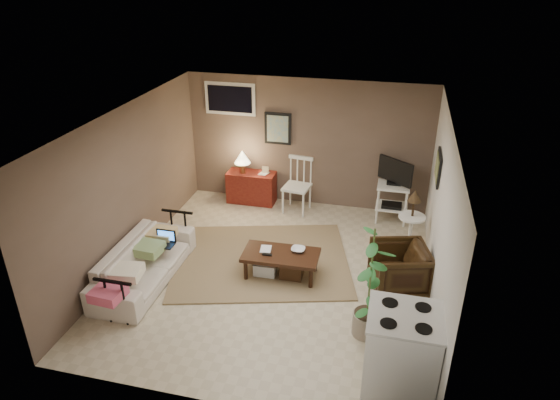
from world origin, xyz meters
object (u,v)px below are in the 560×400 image
(coffee_table, at_px, (280,263))
(armchair, at_px, (399,267))
(stove, at_px, (401,352))
(tv_stand, at_px, (393,189))
(side_table, at_px, (412,215))
(potted_plant, at_px, (370,280))
(sofa, at_px, (143,257))
(spindle_chair, at_px, (297,187))
(red_console, at_px, (251,184))

(coffee_table, distance_m, armchair, 1.71)
(armchair, height_order, stove, stove)
(tv_stand, relative_size, side_table, 1.05)
(potted_plant, bearing_deg, coffee_table, 144.27)
(tv_stand, bearing_deg, stove, -86.54)
(coffee_table, bearing_deg, sofa, -163.87)
(sofa, distance_m, side_table, 4.11)
(coffee_table, height_order, armchair, armchair)
(tv_stand, height_order, side_table, tv_stand)
(armchair, bearing_deg, sofa, -95.73)
(coffee_table, bearing_deg, tv_stand, 54.93)
(tv_stand, distance_m, side_table, 1.10)
(coffee_table, relative_size, sofa, 0.57)
(coffee_table, height_order, spindle_chair, spindle_chair)
(sofa, bearing_deg, coffee_table, -73.87)
(spindle_chair, relative_size, side_table, 0.91)
(side_table, distance_m, armchair, 1.10)
(red_console, bearing_deg, armchair, -38.23)
(spindle_chair, bearing_deg, red_console, 171.04)
(sofa, distance_m, potted_plant, 3.31)
(coffee_table, xyz_separation_m, spindle_chair, (-0.21, 2.16, 0.24))
(stove, bearing_deg, red_console, 125.41)
(sofa, relative_size, spindle_chair, 1.95)
(coffee_table, distance_m, potted_plant, 1.76)
(sofa, xyz_separation_m, armchair, (3.61, 0.62, -0.01))
(sofa, relative_size, side_table, 1.78)
(spindle_chair, bearing_deg, tv_stand, -0.03)
(tv_stand, bearing_deg, spindle_chair, 179.97)
(potted_plant, height_order, stove, potted_plant)
(side_table, distance_m, stove, 2.89)
(tv_stand, bearing_deg, armchair, -85.01)
(red_console, xyz_separation_m, stove, (2.90, -4.08, 0.14))
(spindle_chair, xyz_separation_m, potted_plant, (1.55, -3.13, 0.34))
(side_table, bearing_deg, sofa, -156.07)
(coffee_table, relative_size, stove, 1.12)
(potted_plant, bearing_deg, stove, -62.82)
(red_console, bearing_deg, tv_stand, -3.20)
(armchair, height_order, potted_plant, potted_plant)
(spindle_chair, relative_size, tv_stand, 0.87)
(coffee_table, xyz_separation_m, side_table, (1.84, 1.11, 0.46))
(red_console, bearing_deg, potted_plant, -52.79)
(potted_plant, bearing_deg, side_table, 76.54)
(sofa, xyz_separation_m, spindle_chair, (1.70, 2.71, 0.09))
(armchair, bearing_deg, spindle_chair, -153.16)
(red_console, relative_size, potted_plant, 0.68)
(red_console, bearing_deg, stove, -54.59)
(armchair, distance_m, stove, 1.84)
(tv_stand, xyz_separation_m, potted_plant, (-0.17, -3.13, 0.20))
(tv_stand, height_order, stove, tv_stand)
(red_console, relative_size, tv_stand, 0.90)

